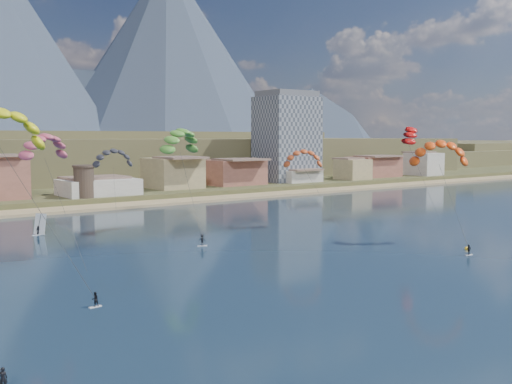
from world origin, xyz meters
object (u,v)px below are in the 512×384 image
Objects in this scene: kitesurfer_green at (180,138)px; windsurfer at (39,228)px; buoy at (467,249)px; apartment_tower at (287,137)px; kitesurfer_orange at (440,149)px; watchtower at (84,181)px.

kitesurfer_green reaches higher than windsurfer.
buoy is at bearing -47.46° from windsurfer.
apartment_tower is 1.63× the size of kitesurfer_orange.
apartment_tower is at bearing 27.70° from windsurfer.
watchtower is at bearing 89.22° from kitesurfer_green.
apartment_tower is 104.45m from kitesurfer_green.
windsurfer is (-52.11, 48.40, -14.66)m from kitesurfer_orange.
apartment_tower is 82.02m from watchtower.
kitesurfer_green is (-29.07, 36.56, 1.84)m from kitesurfer_orange.
windsurfer is (-23.75, -40.46, -5.13)m from watchtower.
windsurfer is 74.87m from buoy.
kitesurfer_orange is 46.74m from kitesurfer_green.
kitesurfer_orange is at bearing -42.89° from windsurfer.
watchtower reaches higher than buoy.
windsurfer is at bearing -152.30° from apartment_tower.
apartment_tower is 3.72× the size of watchtower.
buoy is (26.86, -95.61, -6.25)m from watchtower.
buoy is (50.62, -55.15, -1.13)m from windsurfer.
kitesurfer_orange is at bearing -116.66° from apartment_tower.
buoy is (27.58, -43.31, -17.63)m from kitesurfer_green.
watchtower is at bearing -170.07° from apartment_tower.
apartment_tower reaches higher than kitesurfer_green.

